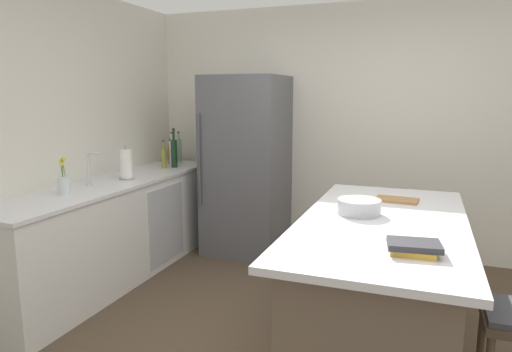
{
  "coord_description": "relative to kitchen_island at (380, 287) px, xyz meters",
  "views": [
    {
      "loc": [
        0.53,
        -2.62,
        1.67
      ],
      "look_at": [
        -0.79,
        0.91,
        1.0
      ],
      "focal_mm": 31.9,
      "sensor_mm": 36.0,
      "label": 1
    }
  ],
  "objects": [
    {
      "name": "cutting_board",
      "position": [
        0.05,
        0.55,
        0.46
      ],
      "size": [
        0.31,
        0.21,
        0.02
      ],
      "color": "#9E7042",
      "rests_on": "kitchen_island"
    },
    {
      "name": "olive_oil_bottle",
      "position": [
        -2.38,
        1.3,
        0.56
      ],
      "size": [
        0.05,
        0.05,
        0.3
      ],
      "color": "olive",
      "rests_on": "counter_run_left"
    },
    {
      "name": "refrigerator",
      "position": [
        -1.55,
        1.61,
        0.47
      ],
      "size": [
        0.79,
        0.78,
        1.87
      ],
      "color": "#56565B",
      "rests_on": "ground_plane"
    },
    {
      "name": "cookbook_stack",
      "position": [
        0.2,
        -0.59,
        0.48
      ],
      "size": [
        0.27,
        0.21,
        0.06
      ],
      "color": "gold",
      "rests_on": "kitchen_island"
    },
    {
      "name": "kitchen_island",
      "position": [
        0.0,
        0.0,
        0.0
      ],
      "size": [
        0.99,
        2.06,
        0.91
      ],
      "color": "brown",
      "rests_on": "ground_plane"
    },
    {
      "name": "sink_faucet",
      "position": [
        -2.45,
        0.25,
        0.6
      ],
      "size": [
        0.15,
        0.05,
        0.3
      ],
      "color": "silver",
      "rests_on": "counter_run_left"
    },
    {
      "name": "vinegar_bottle",
      "position": [
        -2.47,
        1.59,
        0.56
      ],
      "size": [
        0.05,
        0.05,
        0.28
      ],
      "color": "#994C23",
      "rests_on": "counter_run_left"
    },
    {
      "name": "mixing_bowl",
      "position": [
        -0.16,
        0.07,
        0.5
      ],
      "size": [
        0.28,
        0.28,
        0.1
      ],
      "color": "#B2B5BA",
      "rests_on": "kitchen_island"
    },
    {
      "name": "wall_rear",
      "position": [
        -0.31,
        2.03,
        0.84
      ],
      "size": [
        6.0,
        0.1,
        2.6
      ],
      "primitive_type": "cube",
      "color": "silver",
      "rests_on": "ground_plane"
    },
    {
      "name": "wall_left",
      "position": [
        -2.76,
        -0.22,
        0.84
      ],
      "size": [
        0.1,
        6.0,
        2.6
      ],
      "primitive_type": "cube",
      "color": "silver",
      "rests_on": "ground_plane"
    },
    {
      "name": "paper_towel_roll",
      "position": [
        -2.35,
        0.62,
        0.58
      ],
      "size": [
        0.14,
        0.14,
        0.31
      ],
      "color": "gray",
      "rests_on": "counter_run_left"
    },
    {
      "name": "flower_vase",
      "position": [
        -2.41,
        -0.1,
        0.54
      ],
      "size": [
        0.09,
        0.09,
        0.3
      ],
      "color": "silver",
      "rests_on": "counter_run_left"
    },
    {
      "name": "gin_bottle",
      "position": [
        -2.48,
        1.79,
        0.58
      ],
      "size": [
        0.07,
        0.07,
        0.35
      ],
      "color": "#8CB79E",
      "rests_on": "counter_run_left"
    },
    {
      "name": "counter_run_left",
      "position": [
        -2.4,
        0.51,
        -0.01
      ],
      "size": [
        0.64,
        2.77,
        0.91
      ],
      "color": "silver",
      "rests_on": "ground_plane"
    },
    {
      "name": "wine_bottle",
      "position": [
        -2.31,
        1.4,
        0.61
      ],
      "size": [
        0.07,
        0.07,
        0.42
      ],
      "color": "#19381E",
      "rests_on": "counter_run_left"
    },
    {
      "name": "hot_sauce_bottle",
      "position": [
        -2.47,
        1.69,
        0.54
      ],
      "size": [
        0.05,
        0.05,
        0.24
      ],
      "color": "red",
      "rests_on": "counter_run_left"
    },
    {
      "name": "soda_bottle",
      "position": [
        -2.38,
        1.49,
        0.59
      ],
      "size": [
        0.06,
        0.06,
        0.37
      ],
      "color": "silver",
      "rests_on": "counter_run_left"
    }
  ]
}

